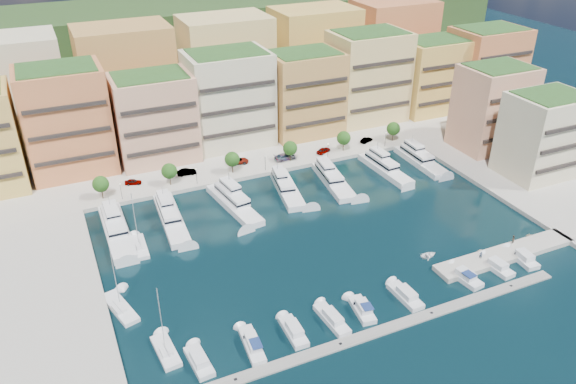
# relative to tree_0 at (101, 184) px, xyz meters

# --- Properties ---
(ground) EXTENTS (400.00, 400.00, 0.00)m
(ground) POSITION_rel_tree_0_xyz_m (40.00, -33.50, -4.74)
(ground) COLOR black
(ground) RESTS_ON ground
(north_quay) EXTENTS (220.00, 64.00, 2.00)m
(north_quay) POSITION_rel_tree_0_xyz_m (40.00, 28.50, -4.74)
(north_quay) COLOR #9E998E
(north_quay) RESTS_ON ground
(east_quay) EXTENTS (34.00, 76.00, 2.00)m
(east_quay) POSITION_rel_tree_0_xyz_m (102.00, -41.50, -4.74)
(east_quay) COLOR #9E998E
(east_quay) RESTS_ON ground
(west_quay) EXTENTS (34.00, 76.00, 2.00)m
(west_quay) POSITION_rel_tree_0_xyz_m (-22.00, -41.50, -4.74)
(west_quay) COLOR #9E998E
(west_quay) RESTS_ON ground
(hillside) EXTENTS (240.00, 40.00, 58.00)m
(hillside) POSITION_rel_tree_0_xyz_m (40.00, 76.50, -4.74)
(hillside) COLOR #1B3114
(hillside) RESTS_ON ground
(south_pontoon) EXTENTS (72.00, 2.20, 0.35)m
(south_pontoon) POSITION_rel_tree_0_xyz_m (37.00, -63.50, -4.74)
(south_pontoon) COLOR gray
(south_pontoon) RESTS_ON ground
(finger_pier) EXTENTS (32.00, 5.00, 2.00)m
(finger_pier) POSITION_rel_tree_0_xyz_m (70.00, -55.50, -4.74)
(finger_pier) COLOR #9E998E
(finger_pier) RESTS_ON ground
(apartment_1) EXTENTS (20.00, 16.50, 26.80)m
(apartment_1) POSITION_rel_tree_0_xyz_m (-4.00, 18.49, 9.57)
(apartment_1) COLOR #C87242
(apartment_1) RESTS_ON north_quay
(apartment_2) EXTENTS (20.00, 15.50, 22.80)m
(apartment_2) POSITION_rel_tree_0_xyz_m (17.00, 16.49, 7.57)
(apartment_2) COLOR tan
(apartment_2) RESTS_ON north_quay
(apartment_3) EXTENTS (22.00, 16.50, 25.80)m
(apartment_3) POSITION_rel_tree_0_xyz_m (38.00, 18.49, 9.07)
(apartment_3) COLOR beige
(apartment_3) RESTS_ON north_quay
(apartment_4) EXTENTS (20.00, 15.50, 23.80)m
(apartment_4) POSITION_rel_tree_0_xyz_m (60.00, 16.49, 8.07)
(apartment_4) COLOR #B48643
(apartment_4) RESTS_ON north_quay
(apartment_5) EXTENTS (22.00, 16.50, 26.80)m
(apartment_5) POSITION_rel_tree_0_xyz_m (82.00, 18.49, 9.57)
(apartment_5) COLOR tan
(apartment_5) RESTS_ON north_quay
(apartment_6) EXTENTS (20.00, 15.50, 22.80)m
(apartment_6) POSITION_rel_tree_0_xyz_m (104.00, 16.49, 7.57)
(apartment_6) COLOR gold
(apartment_6) RESTS_ON north_quay
(apartment_7) EXTENTS (22.00, 16.50, 24.80)m
(apartment_7) POSITION_rel_tree_0_xyz_m (124.00, 14.49, 8.57)
(apartment_7) COLOR #C87242
(apartment_7) RESTS_ON north_quay
(apartment_east_a) EXTENTS (18.00, 14.50, 22.80)m
(apartment_east_a) POSITION_rel_tree_0_xyz_m (102.00, -13.51, 7.57)
(apartment_east_a) COLOR tan
(apartment_east_a) RESTS_ON east_quay
(apartment_east_b) EXTENTS (18.00, 14.50, 20.80)m
(apartment_east_b) POSITION_rel_tree_0_xyz_m (102.00, -31.51, 6.57)
(apartment_east_b) COLOR beige
(apartment_east_b) RESTS_ON east_quay
(backblock_0) EXTENTS (26.00, 18.00, 30.00)m
(backblock_0) POSITION_rel_tree_0_xyz_m (-15.00, 40.50, 11.26)
(backblock_0) COLOR beige
(backblock_0) RESTS_ON north_quay
(backblock_1) EXTENTS (26.00, 18.00, 30.00)m
(backblock_1) POSITION_rel_tree_0_xyz_m (15.00, 40.50, 11.26)
(backblock_1) COLOR #B48643
(backblock_1) RESTS_ON north_quay
(backblock_2) EXTENTS (26.00, 18.00, 30.00)m
(backblock_2) POSITION_rel_tree_0_xyz_m (45.00, 40.50, 11.26)
(backblock_2) COLOR tan
(backblock_2) RESTS_ON north_quay
(backblock_3) EXTENTS (26.00, 18.00, 30.00)m
(backblock_3) POSITION_rel_tree_0_xyz_m (75.00, 40.50, 11.26)
(backblock_3) COLOR gold
(backblock_3) RESTS_ON north_quay
(backblock_4) EXTENTS (26.00, 18.00, 30.00)m
(backblock_4) POSITION_rel_tree_0_xyz_m (105.00, 40.50, 11.26)
(backblock_4) COLOR #C87242
(backblock_4) RESTS_ON north_quay
(tree_0) EXTENTS (3.80, 3.80, 5.65)m
(tree_0) POSITION_rel_tree_0_xyz_m (0.00, 0.00, 0.00)
(tree_0) COLOR #473323
(tree_0) RESTS_ON north_quay
(tree_1) EXTENTS (3.80, 3.80, 5.65)m
(tree_1) POSITION_rel_tree_0_xyz_m (16.00, 0.00, 0.00)
(tree_1) COLOR #473323
(tree_1) RESTS_ON north_quay
(tree_2) EXTENTS (3.80, 3.80, 5.65)m
(tree_2) POSITION_rel_tree_0_xyz_m (32.00, 0.00, 0.00)
(tree_2) COLOR #473323
(tree_2) RESTS_ON north_quay
(tree_3) EXTENTS (3.80, 3.80, 5.65)m
(tree_3) POSITION_rel_tree_0_xyz_m (48.00, 0.00, 0.00)
(tree_3) COLOR #473323
(tree_3) RESTS_ON north_quay
(tree_4) EXTENTS (3.80, 3.80, 5.65)m
(tree_4) POSITION_rel_tree_0_xyz_m (64.00, 0.00, 0.00)
(tree_4) COLOR #473323
(tree_4) RESTS_ON north_quay
(tree_5) EXTENTS (3.80, 3.80, 5.65)m
(tree_5) POSITION_rel_tree_0_xyz_m (80.00, 0.00, 0.00)
(tree_5) COLOR #473323
(tree_5) RESTS_ON north_quay
(lamppost_0) EXTENTS (0.30, 0.30, 4.20)m
(lamppost_0) POSITION_rel_tree_0_xyz_m (4.00, -2.30, -0.92)
(lamppost_0) COLOR black
(lamppost_0) RESTS_ON north_quay
(lamppost_1) EXTENTS (0.30, 0.30, 4.20)m
(lamppost_1) POSITION_rel_tree_0_xyz_m (22.00, -2.30, -0.92)
(lamppost_1) COLOR black
(lamppost_1) RESTS_ON north_quay
(lamppost_2) EXTENTS (0.30, 0.30, 4.20)m
(lamppost_2) POSITION_rel_tree_0_xyz_m (40.00, -2.30, -0.92)
(lamppost_2) COLOR black
(lamppost_2) RESTS_ON north_quay
(lamppost_3) EXTENTS (0.30, 0.30, 4.20)m
(lamppost_3) POSITION_rel_tree_0_xyz_m (58.00, -2.30, -0.92)
(lamppost_3) COLOR black
(lamppost_3) RESTS_ON north_quay
(lamppost_4) EXTENTS (0.30, 0.30, 4.20)m
(lamppost_4) POSITION_rel_tree_0_xyz_m (76.00, -2.30, -0.92)
(lamppost_4) COLOR black
(lamppost_4) RESTS_ON north_quay
(yacht_0) EXTENTS (4.82, 22.13, 7.30)m
(yacht_0) POSITION_rel_tree_0_xyz_m (0.50, -14.63, -3.53)
(yacht_0) COLOR white
(yacht_0) RESTS_ON ground
(yacht_1) EXTENTS (5.48, 22.12, 7.30)m
(yacht_1) POSITION_rel_tree_0_xyz_m (12.28, -14.60, -3.65)
(yacht_1) COLOR white
(yacht_1) RESTS_ON ground
(yacht_2) EXTENTS (7.21, 21.49, 7.30)m
(yacht_2) POSITION_rel_tree_0_xyz_m (26.99, -14.16, -3.53)
(yacht_2) COLOR white
(yacht_2) RESTS_ON ground
(yacht_3) EXTENTS (7.39, 18.98, 7.30)m
(yacht_3) POSITION_rel_tree_0_xyz_m (41.02, -12.98, -3.53)
(yacht_3) COLOR white
(yacht_3) RESTS_ON ground
(yacht_4) EXTENTS (7.28, 20.34, 7.30)m
(yacht_4) POSITION_rel_tree_0_xyz_m (53.25, -13.66, -3.65)
(yacht_4) COLOR white
(yacht_4) RESTS_ON ground
(yacht_5) EXTENTS (4.98, 19.44, 7.30)m
(yacht_5) POSITION_rel_tree_0_xyz_m (68.50, -13.33, -3.53)
(yacht_5) COLOR white
(yacht_5) RESTS_ON ground
(yacht_6) EXTENTS (4.96, 18.99, 7.30)m
(yacht_6) POSITION_rel_tree_0_xyz_m (79.71, -13.16, -3.53)
(yacht_6) COLOR white
(yacht_6) RESTS_ON ground
(cruiser_0) EXTENTS (3.20, 7.41, 2.55)m
(cruiser_0) POSITION_rel_tree_0_xyz_m (6.01, -58.08, -4.20)
(cruiser_0) COLOR silver
(cruiser_0) RESTS_ON ground
(cruiser_1) EXTENTS (3.05, 8.78, 2.66)m
(cruiser_1) POSITION_rel_tree_0_xyz_m (14.78, -58.11, -4.17)
(cruiser_1) COLOR silver
(cruiser_1) RESTS_ON ground
(cruiser_2) EXTENTS (2.74, 7.66, 2.55)m
(cruiser_2) POSITION_rel_tree_0_xyz_m (22.15, -58.08, -4.20)
(cruiser_2) COLOR silver
(cruiser_2) RESTS_ON ground
(cruiser_3) EXTENTS (3.06, 8.70, 2.55)m
(cruiser_3) POSITION_rel_tree_0_xyz_m (29.36, -58.09, -4.20)
(cruiser_3) COLOR silver
(cruiser_3) RESTS_ON ground
(cruiser_4) EXTENTS (3.47, 7.40, 2.66)m
(cruiser_4) POSITION_rel_tree_0_xyz_m (35.31, -58.09, -4.17)
(cruiser_4) COLOR silver
(cruiser_4) RESTS_ON ground
(cruiser_5) EXTENTS (2.97, 8.05, 2.55)m
(cruiser_5) POSITION_rel_tree_0_xyz_m (44.33, -58.09, -4.20)
(cruiser_5) COLOR silver
(cruiser_5) RESTS_ON ground
(cruiser_7) EXTENTS (3.67, 7.78, 2.66)m
(cruiser_7) POSITION_rel_tree_0_xyz_m (57.60, -58.10, -4.17)
(cruiser_7) COLOR silver
(cruiser_7) RESTS_ON ground
(cruiser_8) EXTENTS (3.32, 7.49, 2.55)m
(cruiser_8) POSITION_rel_tree_0_xyz_m (65.37, -58.08, -4.20)
(cruiser_8) COLOR silver
(cruiser_8) RESTS_ON ground
(cruiser_9) EXTENTS (3.40, 7.32, 2.55)m
(cruiser_9) POSITION_rel_tree_0_xyz_m (72.10, -58.08, -4.20)
(cruiser_9) COLOR silver
(cruiser_9) RESTS_ON ground
(sailboat_0) EXTENTS (3.45, 8.16, 13.20)m
(sailboat_0) POSITION_rel_tree_0_xyz_m (1.82, -53.63, -4.43)
(sailboat_0) COLOR white
(sailboat_0) RESTS_ON ground
(sailboat_1) EXTENTS (5.34, 10.48, 13.20)m
(sailboat_1) POSITION_rel_tree_0_xyz_m (-3.02, -40.09, -4.44)
(sailboat_1) COLOR white
(sailboat_1) RESTS_ON ground
(sailboat_2) EXTENTS (3.07, 8.83, 13.20)m
(sailboat_2) POSITION_rel_tree_0_xyz_m (3.85, -22.74, -4.43)
(sailboat_2) COLOR white
(sailboat_2) RESTS_ON ground
(tender_3) EXTENTS (1.90, 1.78, 0.80)m
(tender_3) POSITION_rel_tree_0_xyz_m (79.72, -52.20, -4.34)
(tender_3) COLOR beige
(tender_3) RESTS_ON ground
(tender_1) EXTENTS (1.93, 1.81, 0.81)m
(tender_1) POSITION_rel_tree_0_xyz_m (66.22, -52.45, -4.34)
(tender_1) COLOR beige
(tender_1) RESTS_ON ground
(tender_0) EXTENTS (3.51, 2.57, 0.71)m
(tender_0) POSITION_rel_tree_0_xyz_m (56.02, -49.28, -4.39)
(tender_0) COLOR white
(tender_0) RESTS_ON ground
(car_0) EXTENTS (4.26, 2.66, 1.35)m
(car_0) POSITION_rel_tree_0_xyz_m (7.75, 4.02, -3.07)
(car_0) COLOR gray
(car_0) RESTS_ON north_quay
(car_1) EXTENTS (4.93, 2.04, 1.59)m
(car_1) POSITION_rel_tree_0_xyz_m (21.02, 3.56, -2.95)
(car_1) COLOR gray
(car_1) RESTS_ON north_quay
(car_2) EXTENTS (6.05, 3.92, 1.55)m
(car_2) POSITION_rel_tree_0_xyz_m (35.01, 4.43, -2.97)
(car_2) COLOR gray
(car_2) RESTS_ON north_quay
(car_3) EXTENTS (6.05, 2.74, 1.72)m
(car_3) POSITION_rel_tree_0_xyz_m (47.08, 1.37, -2.88)
(car_3) COLOR gray
(car_3) RESTS_ON north_quay
(car_4) EXTENTS (4.82, 3.47, 1.52)m
(car_4) POSITION_rel_tree_0_xyz_m (58.42, 0.98, -2.98)
(car_4) COLOR gray
(car_4) RESTS_ON north_quay
(car_5) EXTENTS (4.35, 2.75, 1.35)m
(car_5) POSITION_rel_tree_0_xyz_m (72.78, 2.27, -3.07)
(car_5) COLOR gray
(car_5) RESTS_ON north_quay
(person_0) EXTENTS (0.67, 0.65, 1.55)m
(person_0) POSITION_rel_tree_0_xyz_m (63.99, -55.01, -2.97)
(person_0) COLOR #243348
(person_0) RESTS_ON finger_pier
(person_1) EXTENTS (0.95, 0.79, 1.76)m
(person_1) POSITION_rel_tree_0_xyz_m (73.56, -53.50, -2.86)
(person_1) COLOR #48392B
(person_1) RESTS_ON finger_pier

